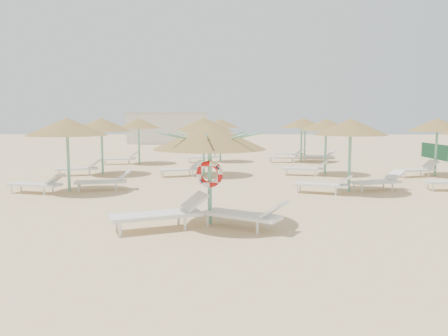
{
  "coord_description": "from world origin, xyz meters",
  "views": [
    {
      "loc": [
        0.47,
        -10.93,
        2.73
      ],
      "look_at": [
        0.3,
        1.36,
        1.3
      ],
      "focal_mm": 35.0,
      "sensor_mm": 36.0,
      "label": 1
    }
  ],
  "objects": [
    {
      "name": "palapa_field",
      "position": [
        1.69,
        10.29,
        2.31
      ],
      "size": [
        19.22,
        16.32,
        2.72
      ],
      "color": "#6AB99A",
      "rests_on": "ground"
    },
    {
      "name": "main_palapa",
      "position": [
        -0.04,
        0.09,
        2.23
      ],
      "size": [
        2.87,
        2.87,
        2.58
      ],
      "color": "#6AB99A",
      "rests_on": "ground"
    },
    {
      "name": "lounger_main_a",
      "position": [
        -1.17,
        -0.5,
        0.41
      ],
      "size": [
        2.44,
        1.55,
        0.85
      ],
      "rotation": [
        0.0,
        0.0,
        0.4
      ],
      "color": "white",
      "rests_on": "ground"
    },
    {
      "name": "service_hut",
      "position": [
        -6.0,
        35.0,
        1.64
      ],
      "size": [
        8.4,
        4.4,
        3.25
      ],
      "color": "silver",
      "rests_on": "ground"
    },
    {
      "name": "lounger_main_b",
      "position": [
        0.88,
        -0.46,
        0.37
      ],
      "size": [
        2.14,
        1.61,
        0.77
      ],
      "rotation": [
        0.0,
        0.0,
        -0.53
      ],
      "color": "white",
      "rests_on": "ground"
    },
    {
      "name": "ground",
      "position": [
        0.0,
        0.0,
        0.0
      ],
      "size": [
        120.0,
        120.0,
        0.0
      ],
      "primitive_type": "plane",
      "color": "#D6BA83",
      "rests_on": "ground"
    }
  ]
}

